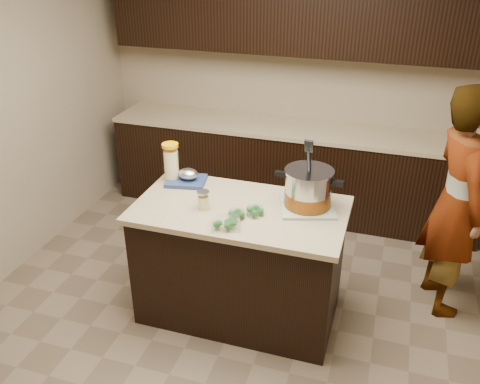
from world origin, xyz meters
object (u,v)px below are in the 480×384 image
object	(u,v)px
stock_pot	(308,190)
lemonade_pitcher	(171,164)
person	(457,203)
island	(240,261)

from	to	relation	value
stock_pot	lemonade_pitcher	xyz separation A→B (m)	(-1.06, 0.11, 0.01)
stock_pot	lemonade_pitcher	size ratio (longest dim) A/B	1.60
lemonade_pitcher	person	world-z (taller)	person
stock_pot	person	size ratio (longest dim) A/B	0.27
stock_pot	person	bearing A→B (deg)	27.75
island	person	world-z (taller)	person
stock_pot	lemonade_pitcher	world-z (taller)	stock_pot
stock_pot	person	xyz separation A→B (m)	(1.00, 0.45, -0.17)
island	lemonade_pitcher	world-z (taller)	lemonade_pitcher
island	stock_pot	distance (m)	0.74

